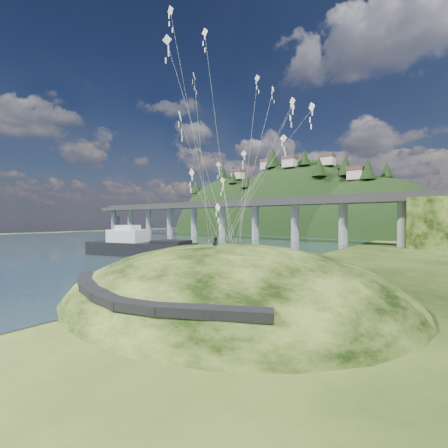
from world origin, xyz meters
The scene contains 10 objects.
ground centered at (0.00, 0.00, 0.00)m, with size 320.00×320.00×0.00m, color black.
water centered at (-72.00, 30.00, 0.01)m, with size 240.00×240.00×0.00m, color #314E5A.
grass_hill centered at (8.00, 2.00, -1.50)m, with size 36.00×32.00×13.00m.
footpath centered at (7.46, -9.74, 2.08)m, with size 22.29×5.84×0.83m.
bridge centered at (-26.46, 70.07, 9.70)m, with size 160.00×11.00×15.00m.
far_ridge centered at (-43.58, 122.17, -7.44)m, with size 153.00×70.00×94.50m.
work_barge centered at (-25.33, 14.74, 2.06)m, with size 24.35×12.50×8.22m.
wooden_dock centered at (-3.11, 4.12, 0.41)m, with size 13.05×3.25×0.92m.
kite_flyers centered at (6.97, 1.35, 5.78)m, with size 2.62×4.81×1.84m.
kite_swarm centered at (7.95, 2.67, 17.81)m, with size 15.61×17.14×19.84m.
Camera 1 is at (26.58, -22.55, 7.64)m, focal length 24.00 mm.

